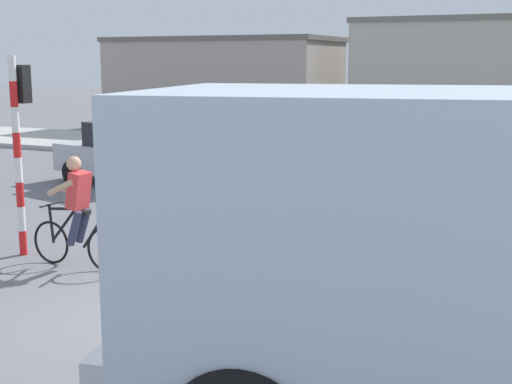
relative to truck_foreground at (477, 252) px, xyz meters
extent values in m
plane|color=slate|center=(-3.91, 1.34, -1.67)|extent=(120.00, 120.00, 0.00)
cube|color=#ADADA8|center=(-3.91, 16.28, -1.59)|extent=(80.00, 5.00, 0.16)
cube|color=silver|center=(0.03, 0.01, 0.13)|extent=(5.58, 3.45, 2.20)
cube|color=#2D3338|center=(0.03, 0.01, -1.05)|extent=(5.47, 3.38, 0.16)
cube|color=silver|center=(-2.62, -0.51, -0.87)|extent=(0.69, 2.38, 0.36)
cube|color=black|center=(-2.47, -0.48, 0.63)|extent=(0.52, 2.11, 0.70)
torus|color=black|center=(-1.80, 0.95, -1.12)|extent=(1.13, 0.45, 1.10)
cylinder|color=beige|center=(-1.80, 0.95, -1.12)|extent=(0.54, 0.39, 0.50)
torus|color=black|center=(-6.66, 2.84, -1.33)|extent=(0.68, 0.06, 0.68)
torus|color=black|center=(-5.61, 2.80, -1.33)|extent=(0.68, 0.06, 0.68)
cylinder|color=black|center=(-6.31, 2.83, -0.76)|extent=(0.60, 0.06, 0.09)
cylinder|color=black|center=(-6.37, 2.83, -1.01)|extent=(0.51, 0.06, 0.57)
cylinder|color=black|center=(-5.81, 2.81, -1.06)|extent=(0.44, 0.06, 0.57)
cylinder|color=black|center=(-6.63, 2.84, -1.03)|extent=(0.10, 0.05, 0.59)
cylinder|color=black|center=(-6.61, 2.84, -0.72)|extent=(0.05, 0.50, 0.03)
cube|color=black|center=(-6.01, 2.82, -0.79)|extent=(0.24, 0.13, 0.06)
cube|color=#D13838|center=(-6.06, 2.82, -0.46)|extent=(0.30, 0.33, 0.59)
sphere|color=tan|center=(-6.13, 2.82, -0.06)|extent=(0.22, 0.22, 0.22)
cylinder|color=#2D334C|center=(-6.10, 2.72, -1.02)|extent=(0.31, 0.13, 0.57)
cylinder|color=tan|center=(-6.27, 2.67, -0.41)|extent=(0.49, 0.11, 0.29)
cylinder|color=#2D334C|center=(-6.09, 2.92, -1.02)|extent=(0.31, 0.13, 0.57)
cylinder|color=tan|center=(-6.26, 2.99, -0.41)|extent=(0.49, 0.11, 0.29)
cylinder|color=red|center=(-7.43, 3.05, -1.47)|extent=(0.12, 0.12, 0.40)
cylinder|color=white|center=(-7.43, 3.05, -1.07)|extent=(0.12, 0.12, 0.40)
cylinder|color=red|center=(-7.43, 3.05, -0.67)|extent=(0.12, 0.12, 0.40)
cylinder|color=white|center=(-7.43, 3.05, -0.27)|extent=(0.12, 0.12, 0.40)
cylinder|color=red|center=(-7.43, 3.05, 0.13)|extent=(0.12, 0.12, 0.40)
cylinder|color=white|center=(-7.43, 3.05, 0.53)|extent=(0.12, 0.12, 0.40)
cylinder|color=red|center=(-7.43, 3.05, 0.93)|extent=(0.12, 0.12, 0.40)
cylinder|color=white|center=(-7.43, 3.05, 1.33)|extent=(0.12, 0.12, 0.40)
cube|color=black|center=(-7.43, 3.23, 1.08)|extent=(0.24, 0.20, 0.60)
sphere|color=red|center=(-7.43, 3.35, 1.08)|extent=(0.14, 0.14, 0.14)
cube|color=#B7B7BC|center=(-9.56, 9.23, -1.02)|extent=(4.28, 2.57, 0.70)
cube|color=black|center=(-9.41, 9.20, -0.37)|extent=(2.47, 1.91, 0.60)
cylinder|color=black|center=(-10.96, 8.69, -1.37)|extent=(0.63, 0.31, 0.60)
cylinder|color=black|center=(-10.57, 10.35, -1.37)|extent=(0.63, 0.31, 0.60)
cylinder|color=black|center=(-8.54, 8.12, -1.37)|extent=(0.63, 0.31, 0.60)
cylinder|color=black|center=(-8.16, 9.78, -1.37)|extent=(0.63, 0.31, 0.60)
cube|color=white|center=(-0.70, 9.88, -1.02)|extent=(4.25, 2.42, 0.70)
cube|color=black|center=(-0.85, 9.85, -0.37)|extent=(2.43, 1.83, 0.60)
cylinder|color=black|center=(-2.07, 10.48, -1.37)|extent=(0.62, 0.29, 0.60)
cylinder|color=black|center=(-1.76, 8.81, -1.37)|extent=(0.62, 0.29, 0.60)
cube|color=#9E9389|center=(-13.58, 22.54, 0.28)|extent=(9.51, 5.10, 3.89)
cube|color=#5E5852|center=(-13.58, 22.54, 2.33)|extent=(9.70, 5.20, 0.20)
cube|color=#B2AD9E|center=(-3.21, 23.60, 0.58)|extent=(8.31, 6.01, 4.50)
cube|color=slate|center=(-3.21, 23.60, 2.93)|extent=(8.47, 6.13, 0.20)
camera|label=1|loc=(0.60, -5.48, 1.46)|focal=49.35mm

